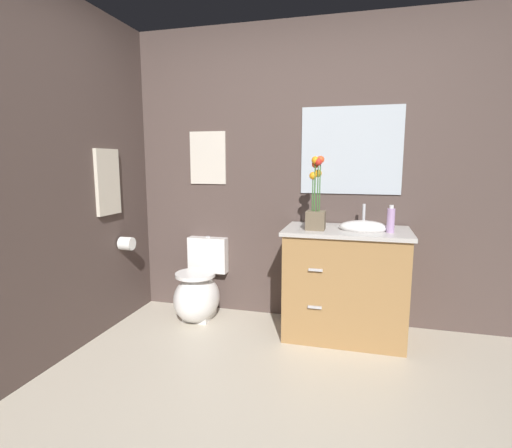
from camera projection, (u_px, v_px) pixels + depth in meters
The scene contains 11 objects.
ground_plane at pixel (258, 445), 1.92m from camera, with size 10.18×10.18×0.00m, color beige.
wall_back at pixel (333, 175), 3.28m from camera, with size 4.75×0.05×2.50m, color #4C3D38.
wall_left at pixel (49, 179), 2.59m from camera, with size 0.05×4.65×2.50m, color #4C3D38.
toilet at pixel (199, 292), 3.43m from camera, with size 0.38×0.59×0.69m.
vanity_cabinet at pixel (345, 282), 3.06m from camera, with size 0.94×0.56×1.03m.
flower_vase at pixel (316, 205), 2.95m from camera, with size 0.14×0.14×0.55m.
soap_bottle at pixel (391, 220), 2.84m from camera, with size 0.06×0.06×0.20m.
wall_poster at pixel (208, 158), 3.50m from camera, with size 0.33×0.01×0.46m, color beige.
wall_mirror at pixel (351, 151), 3.18m from camera, with size 0.80×0.01×0.70m, color #B2BCC6.
hanging_towel at pixel (108, 182), 3.12m from camera, with size 0.03×0.28×0.52m, color beige.
toilet_paper_roll at pixel (127, 244), 3.32m from camera, with size 0.11×0.11×0.11m, color white.
Camera 1 is at (0.44, -1.67, 1.36)m, focal length 27.67 mm.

